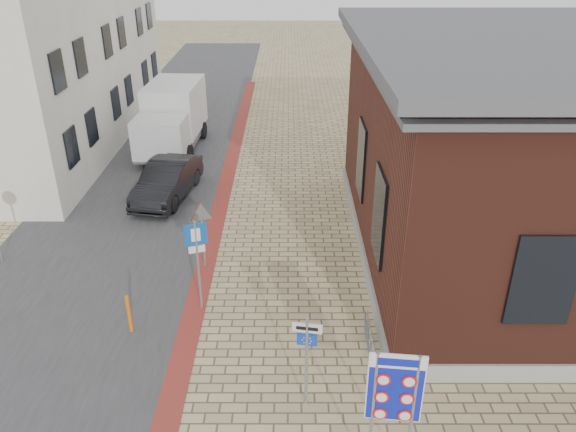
# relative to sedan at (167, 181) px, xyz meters

# --- Properties ---
(ground) EXTENTS (120.00, 120.00, 0.00)m
(ground) POSITION_rel_sedan_xyz_m (4.11, -11.10, -0.72)
(ground) COLOR tan
(ground) RESTS_ON ground
(road_strip) EXTENTS (7.00, 60.00, 0.02)m
(road_strip) POSITION_rel_sedan_xyz_m (-1.39, 3.90, -0.71)
(road_strip) COLOR #38383A
(road_strip) RESTS_ON ground
(curb_strip) EXTENTS (0.60, 40.00, 0.02)m
(curb_strip) POSITION_rel_sedan_xyz_m (2.11, -1.10, -0.70)
(curb_strip) COLOR maroon
(curb_strip) RESTS_ON ground
(brick_building) EXTENTS (13.00, 13.00, 6.80)m
(brick_building) POSITION_rel_sedan_xyz_m (13.10, -4.11, 2.77)
(brick_building) COLOR gray
(brick_building) RESTS_ON ground
(townhouse_mid) EXTENTS (7.40, 6.40, 9.10)m
(townhouse_mid) POSITION_rel_sedan_xyz_m (-6.89, 6.90, 3.85)
(townhouse_mid) COLOR beige
(townhouse_mid) RESTS_ON ground
(townhouse_far) EXTENTS (7.40, 6.40, 8.30)m
(townhouse_far) POSITION_rel_sedan_xyz_m (-6.89, 12.90, 3.45)
(townhouse_far) COLOR beige
(townhouse_far) RESTS_ON ground
(bike_rack) EXTENTS (0.08, 1.80, 0.60)m
(bike_rack) POSITION_rel_sedan_xyz_m (6.76, -8.90, -0.46)
(bike_rack) COLOR slate
(bike_rack) RESTS_ON ground
(sedan) EXTENTS (2.25, 4.56, 1.44)m
(sedan) POSITION_rel_sedan_xyz_m (0.00, 0.00, 0.00)
(sedan) COLOR black
(sedan) RESTS_ON ground
(box_truck) EXTENTS (2.69, 5.84, 3.00)m
(box_truck) POSITION_rel_sedan_xyz_m (-0.78, 5.60, 0.83)
(box_truck) COLOR slate
(box_truck) RESTS_ON ground
(border_sign) EXTENTS (1.00, 0.16, 2.94)m
(border_sign) POSITION_rel_sedan_xyz_m (6.61, -12.60, 1.40)
(border_sign) COLOR gray
(border_sign) RESTS_ON ground
(essen_sign) EXTENTS (0.63, 0.14, 2.34)m
(essen_sign) POSITION_rel_sedan_xyz_m (5.11, -10.80, 0.82)
(essen_sign) COLOR gray
(essen_sign) RESTS_ON ground
(parking_sign) EXTENTS (0.58, 0.23, 2.74)m
(parking_sign) POSITION_rel_sedan_xyz_m (2.31, -7.31, 1.17)
(parking_sign) COLOR gray
(parking_sign) RESTS_ON ground
(yield_sign) EXTENTS (0.74, 0.33, 2.17)m
(yield_sign) POSITION_rel_sedan_xyz_m (2.11, -5.10, 0.92)
(yield_sign) COLOR gray
(yield_sign) RESTS_ON ground
(bollard) EXTENTS (0.13, 0.13, 1.11)m
(bollard) POSITION_rel_sedan_xyz_m (0.61, -8.30, -0.16)
(bollard) COLOR orange
(bollard) RESTS_ON ground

